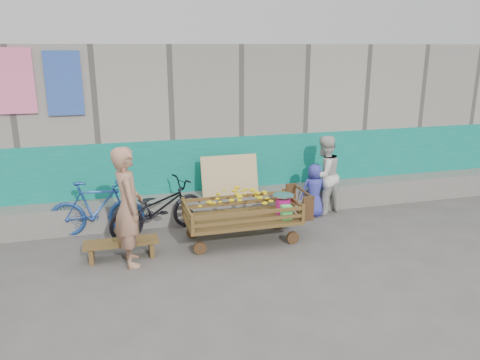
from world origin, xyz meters
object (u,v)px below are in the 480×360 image
object	(u,v)px
vendor_man	(128,207)
bicycle_dark	(158,208)
bicycle_blue	(97,209)
woman	(324,175)
bench	(121,245)
banana_cart	(240,208)
child	(314,190)

from	to	relation	value
vendor_man	bicycle_dark	distance (m)	1.18
vendor_man	bicycle_blue	xyz separation A→B (m)	(-0.47, 1.19, -0.39)
woman	bicycle_blue	xyz separation A→B (m)	(-3.97, 0.01, -0.27)
bench	bicycle_dark	size ratio (longest dim) A/B	0.63
banana_cart	child	bearing A→B (deg)	25.06
bench	vendor_man	distance (m)	0.69
child	bicycle_dark	size ratio (longest dim) A/B	0.57
banana_cart	bicycle_dark	xyz separation A→B (m)	(-1.20, 0.65, -0.11)
vendor_man	bicycle_dark	size ratio (longest dim) A/B	1.00
vendor_man	child	size ratio (longest dim) A/B	1.75
woman	bicycle_dark	bearing A→B (deg)	-16.84
banana_cart	child	size ratio (longest dim) A/B	2.00
bicycle_dark	banana_cart	bearing A→B (deg)	-140.30
banana_cart	woman	distance (m)	2.01
woman	child	distance (m)	0.35
bench	child	world-z (taller)	child
child	bicycle_dark	distance (m)	2.78
woman	bicycle_blue	world-z (taller)	woman
woman	child	world-z (taller)	woman
vendor_man	woman	bearing A→B (deg)	-77.17
vendor_man	child	xyz separation A→B (m)	(3.27, 1.08, -0.36)
vendor_man	bicycle_blue	size ratio (longest dim) A/B	1.12
woman	bicycle_blue	distance (m)	3.98
bench	bicycle_blue	size ratio (longest dim) A/B	0.70
bench	vendor_man	world-z (taller)	vendor_man
bench	banana_cart	bearing A→B (deg)	4.16
bicycle_dark	vendor_man	bearing A→B (deg)	132.15
bicycle_blue	banana_cart	bearing A→B (deg)	-103.83
banana_cart	bench	size ratio (longest dim) A/B	1.82
child	bicycle_dark	bearing A→B (deg)	3.98
bicycle_dark	bicycle_blue	bearing A→B (deg)	56.52
vendor_man	bicycle_blue	world-z (taller)	vendor_man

